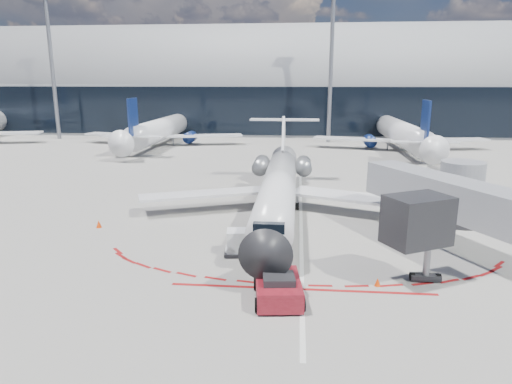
# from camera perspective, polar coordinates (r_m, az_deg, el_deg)

# --- Properties ---
(ground) EXTENTS (260.00, 260.00, 0.00)m
(ground) POSITION_cam_1_polar(r_m,az_deg,el_deg) (35.42, 5.65, -3.89)
(ground) COLOR gray
(ground) RESTS_ON ground
(apron_centerline) EXTENTS (0.25, 40.00, 0.01)m
(apron_centerline) POSITION_cam_1_polar(r_m,az_deg,el_deg) (37.33, 5.64, -2.95)
(apron_centerline) COLOR silver
(apron_centerline) RESTS_ON ground
(apron_stop_bar) EXTENTS (14.00, 0.25, 0.01)m
(apron_stop_bar) POSITION_cam_1_polar(r_m,az_deg,el_deg) (24.71, 5.76, -11.99)
(apron_stop_bar) COLOR maroon
(apron_stop_bar) RESTS_ON ground
(terminal_building) EXTENTS (150.00, 24.15, 24.00)m
(terminal_building) POSITION_cam_1_polar(r_m,az_deg,el_deg) (98.75, 5.61, 12.49)
(terminal_building) COLOR gray
(terminal_building) RESTS_ON ground
(jet_bridge) EXTENTS (10.03, 15.20, 4.90)m
(jet_bridge) POSITION_cam_1_polar(r_m,az_deg,el_deg) (33.29, 22.90, -0.71)
(jet_bridge) COLOR gray
(jet_bridge) RESTS_ON ground
(light_mast_west) EXTENTS (0.70, 0.70, 25.00)m
(light_mast_west) POSITION_cam_1_polar(r_m,az_deg,el_deg) (93.15, -24.10, 13.76)
(light_mast_west) COLOR gray
(light_mast_west) RESTS_ON ground
(light_mast_centre) EXTENTS (0.70, 0.70, 25.00)m
(light_mast_centre) POSITION_cam_1_polar(r_m,az_deg,el_deg) (81.95, 9.34, 14.89)
(light_mast_centre) COLOR gray
(light_mast_centre) RESTS_ON ground
(regional_jet) EXTENTS (23.39, 28.85, 7.22)m
(regional_jet) POSITION_cam_1_polar(r_m,az_deg,el_deg) (37.07, 2.87, 0.83)
(regional_jet) COLOR silver
(regional_jet) RESTS_ON ground
(pushback_tug) EXTENTS (2.74, 5.70, 1.46)m
(pushback_tug) POSITION_cam_1_polar(r_m,az_deg,el_deg) (23.28, 2.79, -11.90)
(pushback_tug) COLOR #5D0D15
(pushback_tug) RESTS_ON ground
(ramp_worker) EXTENTS (0.80, 0.64, 1.90)m
(ramp_worker) POSITION_cam_1_polar(r_m,az_deg,el_deg) (26.90, -0.61, -7.52)
(ramp_worker) COLOR #AAFF1A
(ramp_worker) RESTS_ON ground
(uld_container) EXTENTS (1.86, 1.64, 1.61)m
(uld_container) POSITION_cam_1_polar(r_m,az_deg,el_deg) (28.86, -2.26, -6.33)
(uld_container) COLOR black
(uld_container) RESTS_ON ground
(safety_cone_left) EXTENTS (0.41, 0.41, 0.57)m
(safety_cone_left) POSITION_cam_1_polar(r_m,az_deg,el_deg) (36.10, -19.06, -3.79)
(safety_cone_left) COLOR red
(safety_cone_left) RESTS_ON ground
(safety_cone_right) EXTENTS (0.33, 0.33, 0.46)m
(safety_cone_right) POSITION_cam_1_polar(r_m,az_deg,el_deg) (25.70, 14.95, -10.81)
(safety_cone_right) COLOR red
(safety_cone_right) RESTS_ON ground
(bg_airliner_1) EXTENTS (32.03, 33.91, 10.36)m
(bg_airliner_1) POSITION_cam_1_polar(r_m,az_deg,el_deg) (79.83, -11.71, 9.56)
(bg_airliner_1) COLOR silver
(bg_airliner_1) RESTS_ON ground
(bg_airliner_2) EXTENTS (31.93, 33.80, 10.33)m
(bg_airliner_2) POSITION_cam_1_polar(r_m,az_deg,el_deg) (76.07, 17.77, 8.99)
(bg_airliner_2) COLOR silver
(bg_airliner_2) RESTS_ON ground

